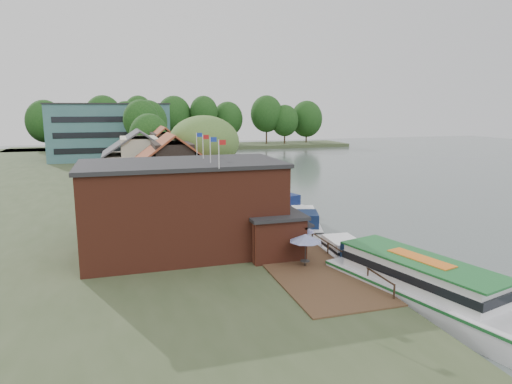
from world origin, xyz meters
TOP-DOWN VIEW (x-y plane):
  - ground at (0.00, 0.00)m, footprint 260.00×260.00m
  - land_bank at (-30.00, 35.00)m, footprint 50.00×140.00m
  - quay_deck at (-8.00, 10.00)m, footprint 6.00×50.00m
  - quay_rail at (-5.30, 10.50)m, footprint 0.20×49.00m
  - pub at (-14.00, -1.00)m, footprint 20.00×11.00m
  - hotel_block at (-22.00, 70.00)m, footprint 25.40×12.40m
  - cottage_a at (-15.00, 14.00)m, footprint 8.60×7.60m
  - cottage_b at (-18.00, 24.00)m, footprint 9.60×8.60m
  - cottage_c at (-14.00, 33.00)m, footprint 7.60×7.60m
  - willow at (-10.50, 19.00)m, footprint 8.60×8.60m
  - umbrella_0 at (-8.13, -7.13)m, footprint 2.37×2.37m
  - umbrella_1 at (-7.39, -4.63)m, footprint 2.06×2.06m
  - umbrella_2 at (-7.89, -1.96)m, footprint 2.26×2.26m
  - umbrella_3 at (-7.18, 1.69)m, footprint 2.18×2.18m
  - umbrella_4 at (-7.66, 4.57)m, footprint 2.22×2.22m
  - umbrella_5 at (-7.61, 8.12)m, footprint 1.99×1.99m
  - umbrella_6 at (-7.22, 11.72)m, footprint 2.09×2.09m
  - cruiser_0 at (-3.89, -6.13)m, footprint 3.72×10.12m
  - cruiser_1 at (-2.96, 5.21)m, footprint 6.11×10.39m
  - cruiser_2 at (-2.12, 15.38)m, footprint 5.61×9.62m
  - cruiser_3 at (-2.17, 24.82)m, footprint 6.42×10.88m
  - tour_boat at (-2.84, -13.96)m, footprint 7.79×15.33m
  - swan at (-3.37, -10.63)m, footprint 0.44×0.44m
  - bank_tree_0 at (-15.54, 40.67)m, footprint 6.43×6.43m
  - bank_tree_1 at (-16.27, 49.45)m, footprint 6.34×6.34m
  - bank_tree_2 at (-14.38, 59.52)m, footprint 7.70×7.70m
  - bank_tree_3 at (-13.30, 77.56)m, footprint 6.51×6.51m
  - bank_tree_4 at (-18.13, 84.28)m, footprint 7.37×7.37m
  - bank_tree_5 at (-18.19, 95.37)m, footprint 7.43×7.43m

SIDE VIEW (x-z plane):
  - ground at x=0.00m, z-range 0.00..0.00m
  - swan at x=-3.37m, z-range 0.00..0.44m
  - land_bank at x=-30.00m, z-range 0.00..1.00m
  - quay_deck at x=-8.00m, z-range 1.00..1.10m
  - cruiser_2 at x=-2.12m, z-range 0.00..2.19m
  - cruiser_1 at x=-2.96m, z-range 0.00..2.40m
  - cruiser_0 at x=-3.89m, z-range 0.00..2.42m
  - cruiser_3 at x=-2.17m, z-range 0.00..2.53m
  - quay_rail at x=-5.30m, z-range 1.00..2.00m
  - tour_boat at x=-2.84m, z-range 0.00..3.22m
  - umbrella_0 at x=-8.13m, z-range 1.10..3.48m
  - umbrella_1 at x=-7.39m, z-range 1.10..3.48m
  - umbrella_2 at x=-7.89m, z-range 1.10..3.48m
  - umbrella_3 at x=-7.18m, z-range 1.10..3.48m
  - umbrella_4 at x=-7.66m, z-range 1.10..3.48m
  - umbrella_5 at x=-7.61m, z-range 1.10..3.48m
  - umbrella_6 at x=-7.22m, z-range 1.10..3.48m
  - pub at x=-14.00m, z-range 1.00..8.30m
  - cottage_a at x=-15.00m, z-range 1.00..9.50m
  - cottage_b at x=-18.00m, z-range 1.00..9.50m
  - cottage_c at x=-14.00m, z-range 1.00..9.50m
  - bank_tree_0 at x=-15.54m, z-range 1.00..11.40m
  - willow at x=-10.50m, z-range 1.00..11.43m
  - bank_tree_3 at x=-13.30m, z-range 1.00..11.53m
  - bank_tree_5 at x=-18.19m, z-range 1.00..12.04m
  - hotel_block at x=-22.00m, z-range 1.00..13.30m
  - bank_tree_1 at x=-16.27m, z-range 1.00..13.75m
  - bank_tree_2 at x=-14.38m, z-range 1.00..13.83m
  - bank_tree_4 at x=-18.13m, z-range 1.00..13.93m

